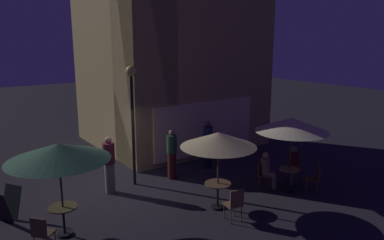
# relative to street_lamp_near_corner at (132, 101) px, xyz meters

# --- Properties ---
(ground_plane) EXTENTS (60.00, 60.00, 0.00)m
(ground_plane) POSITION_rel_street_lamp_near_corner_xyz_m (-0.89, -0.21, -2.78)
(ground_plane) COLOR #232028
(cafe_building) EXTENTS (6.75, 6.31, 9.87)m
(cafe_building) POSITION_rel_street_lamp_near_corner_xyz_m (2.74, 2.84, 2.15)
(cafe_building) COLOR tan
(cafe_building) RESTS_ON ground
(street_lamp_near_corner) EXTENTS (0.33, 0.33, 3.89)m
(street_lamp_near_corner) POSITION_rel_street_lamp_near_corner_xyz_m (0.00, 0.00, 0.00)
(street_lamp_near_corner) COLOR black
(street_lamp_near_corner) RESTS_ON ground
(menu_sandwich_board) EXTENTS (0.84, 0.81, 0.89)m
(menu_sandwich_board) POSITION_rel_street_lamp_near_corner_xyz_m (-3.90, -0.34, -2.32)
(menu_sandwich_board) COLOR black
(menu_sandwich_board) RESTS_ON ground
(cafe_table_0) EXTENTS (0.74, 0.74, 0.75)m
(cafe_table_0) POSITION_rel_street_lamp_near_corner_xyz_m (1.11, -2.96, -2.23)
(cafe_table_0) COLOR black
(cafe_table_0) RESTS_ON ground
(cafe_table_1) EXTENTS (0.70, 0.70, 0.75)m
(cafe_table_1) POSITION_rel_street_lamp_near_corner_xyz_m (-2.89, -1.96, -2.24)
(cafe_table_1) COLOR black
(cafe_table_1) RESTS_ON ground
(cafe_table_2) EXTENTS (0.63, 0.63, 0.74)m
(cafe_table_2) POSITION_rel_street_lamp_near_corner_xyz_m (3.72, -3.29, -2.28)
(cafe_table_2) COLOR black
(cafe_table_2) RESTS_ON ground
(patio_umbrella_0) EXTENTS (2.11, 2.11, 2.22)m
(patio_umbrella_0) POSITION_rel_street_lamp_near_corner_xyz_m (1.11, -2.96, -0.77)
(patio_umbrella_0) COLOR black
(patio_umbrella_0) RESTS_ON ground
(patio_umbrella_1) EXTENTS (2.41, 2.41, 2.33)m
(patio_umbrella_1) POSITION_rel_street_lamp_near_corner_xyz_m (-2.89, -1.96, -0.65)
(patio_umbrella_1) COLOR black
(patio_umbrella_1) RESTS_ON ground
(patio_umbrella_2) EXTENTS (2.23, 2.23, 2.37)m
(patio_umbrella_2) POSITION_rel_street_lamp_near_corner_xyz_m (3.72, -3.29, -0.64)
(patio_umbrella_2) COLOR black
(patio_umbrella_2) RESTS_ON ground
(cafe_chair_0) EXTENTS (0.47, 0.47, 0.91)m
(cafe_chair_0) POSITION_rel_street_lamp_near_corner_xyz_m (0.98, -3.84, -2.23)
(cafe_chair_0) COLOR brown
(cafe_chair_0) RESTS_ON ground
(cafe_chair_1) EXTENTS (0.55, 0.55, 0.90)m
(cafe_chair_1) POSITION_rel_street_lamp_near_corner_xyz_m (-3.53, -2.51, -2.23)
(cafe_chair_1) COLOR #4E3C27
(cafe_chair_1) RESTS_ON ground
(cafe_chair_2) EXTENTS (0.58, 0.58, 0.94)m
(cafe_chair_2) POSITION_rel_street_lamp_near_corner_xyz_m (4.27, -3.87, -2.22)
(cafe_chair_2) COLOR #56361B
(cafe_chair_2) RESTS_ON ground
(cafe_chair_3) EXTENTS (0.60, 0.60, 0.92)m
(cafe_chair_3) POSITION_rel_street_lamp_near_corner_xyz_m (4.46, -2.84, -2.23)
(cafe_chair_3) COLOR brown
(cafe_chair_3) RESTS_ON ground
(cafe_chair_4) EXTENTS (0.55, 0.55, 0.87)m
(cafe_chair_4) POSITION_rel_street_lamp_near_corner_xyz_m (3.23, -2.62, -2.25)
(cafe_chair_4) COLOR brown
(cafe_chair_4) RESTS_ON ground
(patron_seated_0) EXTENTS (0.51, 0.46, 1.25)m
(patron_seated_0) POSITION_rel_street_lamp_near_corner_xyz_m (4.34, -2.92, -2.07)
(patron_seated_0) COLOR #786660
(patron_seated_0) RESTS_ON ground
(patron_seated_1) EXTENTS (0.46, 0.50, 1.19)m
(patron_seated_1) POSITION_rel_street_lamp_near_corner_xyz_m (3.32, -2.74, -2.11)
(patron_seated_1) COLOR #83665D
(patron_seated_1) RESTS_ON ground
(patron_standing_2) EXTENTS (0.36, 0.36, 1.78)m
(patron_standing_2) POSITION_rel_street_lamp_near_corner_xyz_m (2.96, -0.10, -1.88)
(patron_standing_2) COLOR black
(patron_standing_2) RESTS_ON ground
(patron_standing_3) EXTENTS (0.35, 0.35, 1.72)m
(patron_standing_3) POSITION_rel_street_lamp_near_corner_xyz_m (1.30, -0.25, -1.91)
(patron_standing_3) COLOR #431614
(patron_standing_3) RESTS_ON ground
(patron_standing_4) EXTENTS (0.36, 0.36, 1.81)m
(patron_standing_4) POSITION_rel_street_lamp_near_corner_xyz_m (-0.93, -0.17, -1.87)
(patron_standing_4) COLOR slate
(patron_standing_4) RESTS_ON ground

